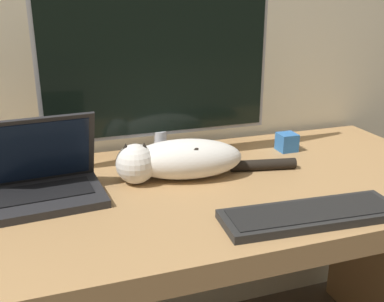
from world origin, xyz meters
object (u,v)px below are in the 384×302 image
Objects in this scene: external_keyboard at (311,214)px; laptop at (41,183)px; cat at (179,159)px; monitor at (158,69)px.

laptop is at bearing 155.45° from external_keyboard.
cat is at bearing 126.97° from external_keyboard.
monitor reaches higher than laptop.
monitor is 2.22× the size of laptop.
external_keyboard is (0.23, -0.48, -0.27)m from monitor.
monitor is 0.60m from external_keyboard.
external_keyboard is at bearing -32.90° from laptop.
cat is at bearing -84.54° from monitor.
cat is at bearing -2.15° from laptop.
external_keyboard is at bearing -46.05° from cat.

